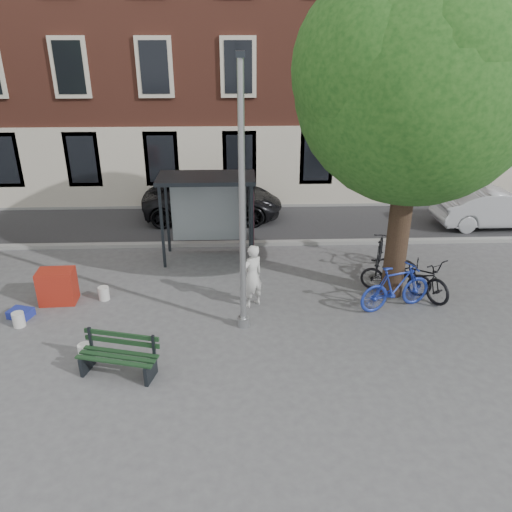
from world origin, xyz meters
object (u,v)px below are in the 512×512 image
(bench, at_px, (119,357))
(car_dark, at_px, (213,200))
(bike_a, at_px, (396,276))
(painter, at_px, (252,276))
(bike_b, at_px, (396,287))
(red_stand, at_px, (57,286))
(lamppost, at_px, (242,216))
(notice_sign, at_px, (395,224))
(bus_shelter, at_px, (220,198))
(bike_d, at_px, (380,253))
(bike_c, at_px, (417,274))
(car_silver, at_px, (495,208))

(bench, height_order, car_dark, car_dark)
(bike_a, bearing_deg, bench, 137.35)
(painter, height_order, bike_b, painter)
(bike_b, height_order, red_stand, bike_b)
(bench, bearing_deg, lamppost, 48.09)
(bike_a, relative_size, notice_sign, 1.06)
(bus_shelter, relative_size, red_stand, 3.17)
(bus_shelter, xyz_separation_m, bike_d, (4.66, -1.07, -1.42))
(bike_c, bearing_deg, bike_b, -166.07)
(painter, distance_m, notice_sign, 5.02)
(bike_d, bearing_deg, car_dark, -21.95)
(red_stand, bearing_deg, bike_c, 0.69)
(bus_shelter, xyz_separation_m, bench, (-1.95, -5.82, -1.53))
(bike_a, height_order, red_stand, bike_a)
(bike_d, distance_m, car_dark, 6.89)
(painter, relative_size, bench, 0.98)
(red_stand, bearing_deg, painter, -4.15)
(lamppost, relative_size, bus_shelter, 2.14)
(bench, xyz_separation_m, bike_d, (6.62, 4.75, 0.11))
(lamppost, distance_m, bus_shelter, 4.24)
(bus_shelter, bearing_deg, bench, -108.57)
(bike_b, distance_m, red_stand, 8.63)
(bike_c, bearing_deg, bike_d, 81.13)
(lamppost, height_order, bus_shelter, lamppost)
(notice_sign, bearing_deg, car_dark, 121.63)
(lamppost, relative_size, car_silver, 1.44)
(painter, bearing_deg, notice_sign, 173.47)
(bike_a, bearing_deg, notice_sign, 7.57)
(painter, relative_size, bike_b, 0.84)
(bike_d, relative_size, car_silver, 0.39)
(lamppost, distance_m, bike_d, 5.56)
(red_stand, bearing_deg, bench, -54.27)
(lamppost, height_order, bike_d, lamppost)
(bike_d, height_order, notice_sign, notice_sign)
(bike_c, bearing_deg, lamppost, 168.08)
(painter, bearing_deg, car_silver, 175.01)
(lamppost, distance_m, red_stand, 5.49)
(bus_shelter, distance_m, red_stand, 5.20)
(bus_shelter, relative_size, painter, 1.71)
(bench, bearing_deg, bike_c, 38.22)
(bike_d, bearing_deg, lamppost, 57.49)
(painter, relative_size, bike_c, 0.78)
(bike_c, bearing_deg, painter, 156.62)
(painter, height_order, notice_sign, notice_sign)
(lamppost, height_order, bike_b, lamppost)
(painter, xyz_separation_m, bike_b, (3.59, -0.29, -0.24))
(bus_shelter, height_order, painter, bus_shelter)
(bench, bearing_deg, bike_d, 50.00)
(car_silver, bearing_deg, painter, 120.00)
(painter, distance_m, bike_d, 4.33)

